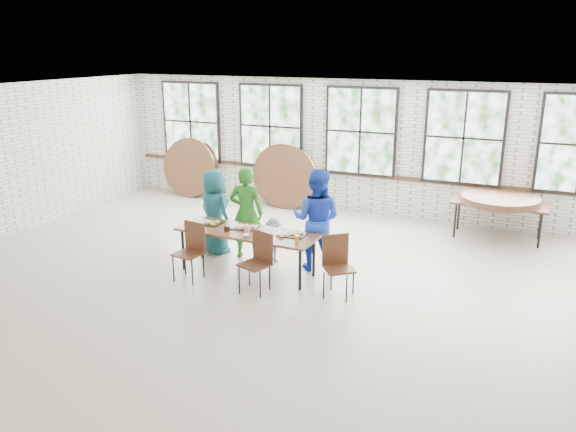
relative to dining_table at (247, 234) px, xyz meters
The scene contains 13 objects.
room 4.37m from the dining_table, 80.61° to the left, with size 12.00×12.00×12.00m.
dining_table is the anchor object (origin of this frame).
chair_near_left 0.93m from the dining_table, 142.74° to the right, with size 0.48×0.47×0.95m.
chair_near_right 0.76m from the dining_table, 48.74° to the right, with size 0.53×0.52×0.95m.
chair_spare 1.68m from the dining_table, ahead, with size 0.58×0.58×0.95m.
adult_teal 1.20m from the dining_table, 147.02° to the left, with size 0.77×0.50×1.57m, color #1C536C.
adult_green 0.75m from the dining_table, 118.11° to the left, with size 0.61×0.40×1.68m, color #236B1C.
toddler 0.73m from the dining_table, 74.27° to the left, with size 0.52×0.30×0.80m, color #121439.
adult_blue 1.20m from the dining_table, 33.31° to the left, with size 0.85×0.66×1.76m, color blue.
storage_table 5.16m from the dining_table, 43.61° to the left, with size 1.83×0.82×0.74m.
tabletop_clutter 0.15m from the dining_table, ahead, with size 2.03×0.63×0.11m.
round_tops_stacked 5.16m from the dining_table, 43.61° to the left, with size 1.50×1.50×0.13m.
round_tops_leaning 4.61m from the dining_table, 121.01° to the left, with size 4.17×0.44×1.50m.
Camera 1 is at (3.46, -7.57, 3.69)m, focal length 35.00 mm.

